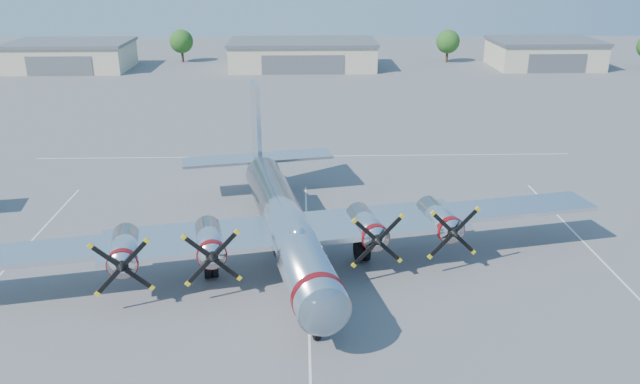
{
  "coord_description": "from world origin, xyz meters",
  "views": [
    {
      "loc": [
        -0.31,
        -42.02,
        21.57
      ],
      "look_at": [
        1.12,
        5.48,
        3.2
      ],
      "focal_mm": 35.0,
      "sensor_mm": 36.0,
      "label": 1
    }
  ],
  "objects_px": {
    "main_bomber_b29": "(284,256)",
    "hangar_center": "(303,54)",
    "tree_east": "(448,42)",
    "hangar_east": "(544,53)",
    "tree_west": "(181,41)",
    "hangar_west": "(71,55)"
  },
  "relations": [
    {
      "from": "main_bomber_b29",
      "to": "hangar_center",
      "type": "bearing_deg",
      "value": 77.32
    },
    {
      "from": "tree_east",
      "to": "main_bomber_b29",
      "type": "height_order",
      "value": "tree_east"
    },
    {
      "from": "hangar_east",
      "to": "tree_west",
      "type": "relative_size",
      "value": 3.1
    },
    {
      "from": "tree_west",
      "to": "tree_east",
      "type": "relative_size",
      "value": 1.0
    },
    {
      "from": "hangar_center",
      "to": "main_bomber_b29",
      "type": "bearing_deg",
      "value": -91.26
    },
    {
      "from": "hangar_center",
      "to": "tree_west",
      "type": "distance_m",
      "value": 26.3
    },
    {
      "from": "hangar_center",
      "to": "tree_east",
      "type": "bearing_deg",
      "value": 11.38
    },
    {
      "from": "hangar_east",
      "to": "tree_east",
      "type": "xyz_separation_m",
      "value": [
        -18.0,
        6.04,
        1.51
      ]
    },
    {
      "from": "hangar_west",
      "to": "tree_east",
      "type": "height_order",
      "value": "tree_east"
    },
    {
      "from": "hangar_east",
      "to": "main_bomber_b29",
      "type": "distance_m",
      "value": 95.59
    },
    {
      "from": "tree_east",
      "to": "main_bomber_b29",
      "type": "xyz_separation_m",
      "value": [
        -31.8,
        -87.59,
        -4.22
      ]
    },
    {
      "from": "hangar_center",
      "to": "hangar_east",
      "type": "relative_size",
      "value": 1.39
    },
    {
      "from": "hangar_east",
      "to": "main_bomber_b29",
      "type": "relative_size",
      "value": 0.44
    },
    {
      "from": "tree_west",
      "to": "main_bomber_b29",
      "type": "distance_m",
      "value": 92.64
    },
    {
      "from": "tree_west",
      "to": "main_bomber_b29",
      "type": "relative_size",
      "value": 0.14
    },
    {
      "from": "hangar_west",
      "to": "main_bomber_b29",
      "type": "bearing_deg",
      "value": -62.09
    },
    {
      "from": "hangar_center",
      "to": "tree_east",
      "type": "xyz_separation_m",
      "value": [
        30.0,
        6.04,
        1.51
      ]
    },
    {
      "from": "hangar_center",
      "to": "main_bomber_b29",
      "type": "distance_m",
      "value": 81.61
    },
    {
      "from": "main_bomber_b29",
      "to": "hangar_east",
      "type": "bearing_deg",
      "value": 47.17
    },
    {
      "from": "tree_east",
      "to": "tree_west",
      "type": "bearing_deg",
      "value": 177.92
    },
    {
      "from": "hangar_west",
      "to": "tree_east",
      "type": "distance_m",
      "value": 75.26
    },
    {
      "from": "hangar_east",
      "to": "main_bomber_b29",
      "type": "bearing_deg",
      "value": -121.41
    }
  ]
}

